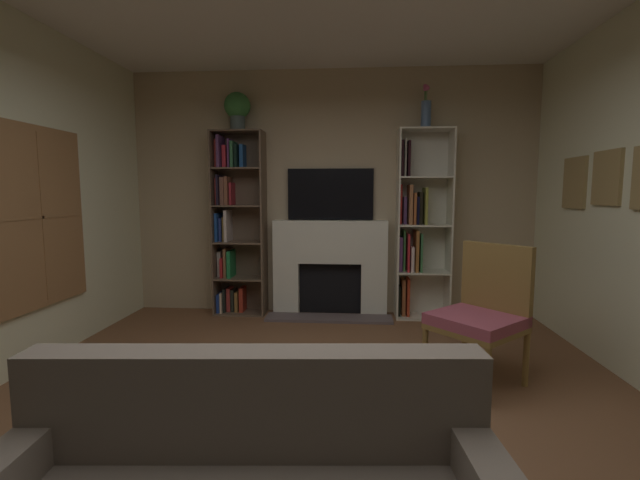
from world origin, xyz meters
TOP-DOWN VIEW (x-y plane):
  - ground_plane at (0.00, 0.00)m, footprint 6.54×6.54m
  - wall_back_accent at (0.00, 2.75)m, footprint 4.75×0.06m
  - fireplace at (0.00, 2.62)m, footprint 1.41×0.49m
  - tv at (0.00, 2.69)m, footprint 0.99×0.06m
  - bookshelf_left at (-1.11, 2.61)m, footprint 0.59×0.32m
  - bookshelf_right at (0.98, 2.60)m, footprint 0.59×0.34m
  - potted_plant at (-1.05, 2.57)m, footprint 0.29×0.29m
  - vase_with_flowers at (1.05, 2.58)m, footprint 0.11×0.11m
  - armchair at (1.23, 0.89)m, footprint 0.78×0.78m
  - coffee_table at (-0.08, -0.35)m, footprint 0.97×0.52m

SIDE VIEW (x-z plane):
  - ground_plane at x=0.00m, z-range 0.00..0.00m
  - coffee_table at x=-0.08m, z-range 0.17..0.63m
  - armchair at x=1.23m, z-range 0.02..1.05m
  - fireplace at x=0.00m, z-range 0.02..1.12m
  - bookshelf_right at x=0.98m, z-range -0.04..2.07m
  - bookshelf_left at x=-1.11m, z-range -0.01..2.10m
  - tv at x=0.00m, z-range 1.10..1.69m
  - wall_back_accent at x=0.00m, z-range 0.00..2.81m
  - vase_with_flowers at x=1.05m, z-range 2.05..2.54m
  - potted_plant at x=-1.05m, z-range 2.14..2.57m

